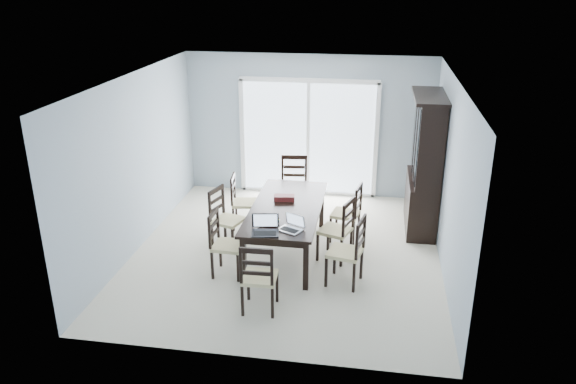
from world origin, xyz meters
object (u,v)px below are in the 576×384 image
(laptop_silver, at_px, (290,227))
(hot_tub, at_px, (290,153))
(dining_table, at_px, (287,211))
(game_box, at_px, (284,198))
(china_hutch, at_px, (425,165))
(chair_end_near, at_px, (258,272))
(cell_phone, at_px, (266,232))
(chair_right_far, at_px, (351,207))
(chair_right_near, at_px, (352,244))
(chair_end_far, at_px, (294,179))
(chair_left_mid, at_px, (223,211))
(chair_right_mid, at_px, (341,223))
(laptop_dark, at_px, (265,230))
(chair_left_far, at_px, (239,196))
(chair_left_near, at_px, (222,236))

(laptop_silver, height_order, hot_tub, laptop_silver)
(dining_table, bearing_deg, game_box, 107.17)
(china_hutch, bearing_deg, chair_end_near, -126.06)
(cell_phone, bearing_deg, chair_right_far, 72.33)
(china_hutch, xyz_separation_m, chair_right_near, (-1.02, -2.02, -0.48))
(game_box, bearing_deg, hot_tub, 97.40)
(dining_table, bearing_deg, chair_end_far, 94.40)
(china_hutch, distance_m, cell_phone, 3.07)
(china_hutch, height_order, chair_left_mid, china_hutch)
(chair_right_near, relative_size, chair_right_mid, 1.02)
(laptop_dark, bearing_deg, hot_tub, 85.45)
(laptop_dark, distance_m, game_box, 1.19)
(chair_right_near, distance_m, laptop_dark, 1.16)
(chair_left_mid, bearing_deg, game_box, 116.52)
(chair_end_far, relative_size, game_box, 3.89)
(cell_phone, distance_m, hot_tub, 4.42)
(chair_left_far, height_order, chair_end_near, chair_end_near)
(hot_tub, bearing_deg, chair_end_near, -85.36)
(chair_left_far, distance_m, chair_right_near, 2.46)
(laptop_dark, bearing_deg, chair_end_far, 80.43)
(chair_right_far, bearing_deg, chair_left_far, 93.13)
(chair_left_mid, xyz_separation_m, chair_end_near, (0.91, -1.71, 0.01))
(cell_phone, bearing_deg, chair_end_far, 107.14)
(chair_right_far, distance_m, hot_tub, 3.24)
(chair_right_far, bearing_deg, chair_left_near, 138.21)
(dining_table, bearing_deg, laptop_dark, -97.41)
(chair_right_far, height_order, chair_end_far, chair_end_far)
(chair_right_near, height_order, cell_phone, chair_right_near)
(hot_tub, bearing_deg, cell_phone, -85.18)
(chair_left_near, bearing_deg, chair_end_far, 165.61)
(chair_left_far, height_order, game_box, chair_left_far)
(chair_right_near, height_order, game_box, chair_right_near)
(chair_left_mid, bearing_deg, chair_end_far, 165.15)
(dining_table, height_order, chair_right_near, chair_right_near)
(laptop_silver, distance_m, hot_tub, 4.36)
(chair_end_far, xyz_separation_m, laptop_dark, (-0.01, -2.43, 0.18))
(chair_right_mid, xyz_separation_m, cell_phone, (-0.93, -0.82, 0.18))
(dining_table, xyz_separation_m, china_hutch, (2.02, 1.25, 0.40))
(chair_left_mid, bearing_deg, laptop_dark, 56.96)
(dining_table, height_order, hot_tub, hot_tub)
(dining_table, distance_m, chair_right_near, 1.26)
(chair_left_near, distance_m, chair_end_near, 1.12)
(chair_left_mid, distance_m, chair_right_near, 2.16)
(chair_left_mid, distance_m, cell_phone, 1.33)
(chair_end_near, distance_m, game_box, 1.88)
(dining_table, relative_size, laptop_silver, 6.05)
(chair_right_mid, relative_size, chair_end_far, 0.92)
(chair_end_far, distance_m, cell_phone, 2.39)
(chair_left_mid, xyz_separation_m, chair_right_far, (1.91, 0.49, -0.00))
(china_hutch, distance_m, chair_right_near, 2.31)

